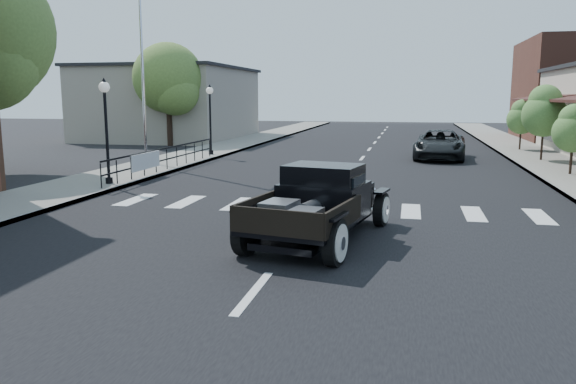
# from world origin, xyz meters

# --- Properties ---
(ground) EXTENTS (120.00, 120.00, 0.00)m
(ground) POSITION_xyz_m (0.00, 0.00, 0.00)
(ground) COLOR black
(ground) RESTS_ON ground
(road) EXTENTS (14.00, 80.00, 0.02)m
(road) POSITION_xyz_m (0.00, 15.00, 0.01)
(road) COLOR black
(road) RESTS_ON ground
(road_markings) EXTENTS (12.00, 60.00, 0.06)m
(road_markings) POSITION_xyz_m (0.00, 10.00, 0.00)
(road_markings) COLOR silver
(road_markings) RESTS_ON ground
(sidewalk_left) EXTENTS (3.00, 80.00, 0.15)m
(sidewalk_left) POSITION_xyz_m (-8.50, 15.00, 0.07)
(sidewalk_left) COLOR gray
(sidewalk_left) RESTS_ON ground
(sidewalk_right) EXTENTS (3.00, 80.00, 0.15)m
(sidewalk_right) POSITION_xyz_m (8.50, 15.00, 0.07)
(sidewalk_right) COLOR gray
(sidewalk_right) RESTS_ON ground
(low_building_left) EXTENTS (10.00, 12.00, 5.00)m
(low_building_left) POSITION_xyz_m (-15.00, 28.00, 2.50)
(low_building_left) COLOR gray
(low_building_left) RESTS_ON ground
(railing) EXTENTS (0.08, 10.00, 1.00)m
(railing) POSITION_xyz_m (-7.30, 10.00, 0.65)
(railing) COLOR black
(railing) RESTS_ON sidewalk_left
(banner) EXTENTS (0.04, 2.20, 0.60)m
(banner) POSITION_xyz_m (-7.22, 8.00, 0.45)
(banner) COLOR silver
(banner) RESTS_ON sidewalk_left
(lamp_post_b) EXTENTS (0.36, 0.36, 3.51)m
(lamp_post_b) POSITION_xyz_m (-7.60, 6.00, 1.90)
(lamp_post_b) COLOR black
(lamp_post_b) RESTS_ON sidewalk_left
(lamp_post_c) EXTENTS (0.36, 0.36, 3.51)m
(lamp_post_c) POSITION_xyz_m (-7.60, 16.00, 1.90)
(lamp_post_c) COLOR black
(lamp_post_c) RESTS_ON sidewalk_left
(flagpole) EXTENTS (0.12, 0.12, 11.45)m
(flagpole) POSITION_xyz_m (-9.20, 12.00, 5.88)
(flagpole) COLOR silver
(flagpole) RESTS_ON sidewalk_left
(big_tree_far) EXTENTS (4.34, 4.34, 6.38)m
(big_tree_far) POSITION_xyz_m (-12.50, 22.00, 3.19)
(big_tree_far) COLOR #537130
(big_tree_far) RESTS_ON ground
(small_tree_c) EXTENTS (1.53, 1.53, 2.54)m
(small_tree_c) POSITION_xyz_m (8.30, 11.89, 1.42)
(small_tree_c) COLOR #4A7535
(small_tree_c) RESTS_ON sidewalk_right
(small_tree_d) EXTENTS (2.00, 2.00, 3.33)m
(small_tree_d) POSITION_xyz_m (8.30, 16.87, 1.81)
(small_tree_d) COLOR #4A7535
(small_tree_d) RESTS_ON sidewalk_right
(small_tree_e) EXTENTS (1.59, 1.59, 2.66)m
(small_tree_e) POSITION_xyz_m (8.30, 22.24, 1.48)
(small_tree_e) COLOR #4A7535
(small_tree_e) RESTS_ON sidewalk_right
(hotrod_pickup) EXTENTS (3.11, 5.10, 1.65)m
(hotrod_pickup) POSITION_xyz_m (0.49, 0.50, 0.83)
(hotrod_pickup) COLOR black
(hotrod_pickup) RESTS_ON ground
(second_car) EXTENTS (2.75, 5.27, 1.42)m
(second_car) POSITION_xyz_m (3.76, 17.54, 0.71)
(second_car) COLOR black
(second_car) RESTS_ON ground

